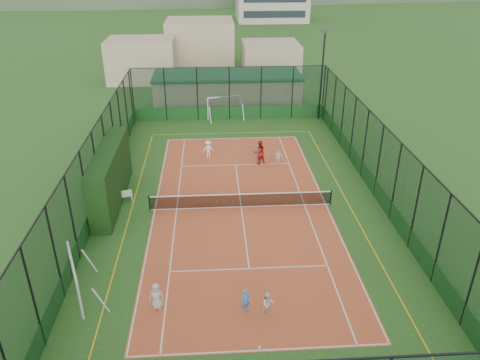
{
  "coord_description": "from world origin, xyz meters",
  "views": [
    {
      "loc": [
        -1.72,
        -25.91,
        15.07
      ],
      "look_at": [
        0.02,
        1.47,
        1.2
      ],
      "focal_mm": 35.0,
      "sensor_mm": 36.0,
      "label": 1
    }
  ],
  "objects_px": {
    "clubhouse": "(227,89)",
    "child_near_left": "(156,296)",
    "child_far_back": "(259,152)",
    "coach": "(260,152)",
    "child_near_right": "(268,304)",
    "child_far_right": "(278,157)",
    "floodlight_ne": "(322,76)",
    "white_bench": "(120,196)",
    "child_far_left": "(208,149)",
    "futsal_goal_far": "(224,108)",
    "futsal_goal_near": "(75,279)",
    "child_near_mid": "(246,301)"
  },
  "relations": [
    {
      "from": "futsal_goal_near",
      "to": "child_far_back",
      "type": "relative_size",
      "value": 2.6
    },
    {
      "from": "white_bench",
      "to": "child_far_left",
      "type": "bearing_deg",
      "value": 30.96
    },
    {
      "from": "futsal_goal_near",
      "to": "futsal_goal_far",
      "type": "relative_size",
      "value": 1.0
    },
    {
      "from": "clubhouse",
      "to": "futsal_goal_near",
      "type": "bearing_deg",
      "value": -105.47
    },
    {
      "from": "clubhouse",
      "to": "child_far_back",
      "type": "height_order",
      "value": "clubhouse"
    },
    {
      "from": "futsal_goal_near",
      "to": "child_near_left",
      "type": "xyz_separation_m",
      "value": [
        3.83,
        -1.01,
        -0.39
      ]
    },
    {
      "from": "clubhouse",
      "to": "child_near_mid",
      "type": "distance_m",
      "value": 31.54
    },
    {
      "from": "floodlight_ne",
      "to": "coach",
      "type": "xyz_separation_m",
      "value": [
        -6.76,
        -10.02,
        -3.19
      ]
    },
    {
      "from": "floodlight_ne",
      "to": "white_bench",
      "type": "xyz_separation_m",
      "value": [
        -16.4,
        -15.42,
        -3.69
      ]
    },
    {
      "from": "coach",
      "to": "child_near_left",
      "type": "bearing_deg",
      "value": 44.82
    },
    {
      "from": "white_bench",
      "to": "child_far_left",
      "type": "xyz_separation_m",
      "value": [
        5.73,
        6.78,
        0.28
      ]
    },
    {
      "from": "futsal_goal_far",
      "to": "child_far_left",
      "type": "bearing_deg",
      "value": -113.11
    },
    {
      "from": "child_far_back",
      "to": "child_far_left",
      "type": "bearing_deg",
      "value": -7.42
    },
    {
      "from": "futsal_goal_far",
      "to": "child_far_back",
      "type": "bearing_deg",
      "value": -90.0
    },
    {
      "from": "futsal_goal_near",
      "to": "child_near_mid",
      "type": "xyz_separation_m",
      "value": [
        7.89,
        -1.48,
        -0.45
      ]
    },
    {
      "from": "child_far_right",
      "to": "white_bench",
      "type": "bearing_deg",
      "value": 46.97
    },
    {
      "from": "child_far_right",
      "to": "coach",
      "type": "xyz_separation_m",
      "value": [
        -1.38,
        0.37,
        0.27
      ]
    },
    {
      "from": "clubhouse",
      "to": "futsal_goal_far",
      "type": "bearing_deg",
      "value": -95.66
    },
    {
      "from": "child_far_right",
      "to": "child_far_back",
      "type": "bearing_deg",
      "value": -14.72
    },
    {
      "from": "child_near_right",
      "to": "child_far_right",
      "type": "bearing_deg",
      "value": 72.39
    },
    {
      "from": "floodlight_ne",
      "to": "child_far_right",
      "type": "relative_size",
      "value": 6.37
    },
    {
      "from": "clubhouse",
      "to": "child_near_left",
      "type": "xyz_separation_m",
      "value": [
        -4.48,
        -31.05,
        -0.88
      ]
    },
    {
      "from": "futsal_goal_far",
      "to": "child_far_back",
      "type": "xyz_separation_m",
      "value": [
        2.35,
        -9.93,
        -0.43
      ]
    },
    {
      "from": "clubhouse",
      "to": "child_near_left",
      "type": "height_order",
      "value": "clubhouse"
    },
    {
      "from": "clubhouse",
      "to": "child_far_left",
      "type": "distance_m",
      "value": 14.22
    },
    {
      "from": "child_far_back",
      "to": "coach",
      "type": "xyz_separation_m",
      "value": [
        -0.03,
        -0.65,
        0.28
      ]
    },
    {
      "from": "child_far_right",
      "to": "child_far_back",
      "type": "relative_size",
      "value": 1.01
    },
    {
      "from": "child_far_right",
      "to": "child_near_mid",
      "type": "bearing_deg",
      "value": 99.42
    },
    {
      "from": "futsal_goal_near",
      "to": "child_near_left",
      "type": "relative_size",
      "value": 2.45
    },
    {
      "from": "child_near_left",
      "to": "clubhouse",
      "type": "bearing_deg",
      "value": 83.53
    },
    {
      "from": "white_bench",
      "to": "child_near_right",
      "type": "distance_m",
      "value": 13.78
    },
    {
      "from": "futsal_goal_far",
      "to": "child_far_right",
      "type": "bearing_deg",
      "value": -84.66
    },
    {
      "from": "child_near_mid",
      "to": "coach",
      "type": "height_order",
      "value": "coach"
    },
    {
      "from": "child_far_left",
      "to": "child_near_right",
      "type": "bearing_deg",
      "value": 85.26
    },
    {
      "from": "child_far_left",
      "to": "child_far_back",
      "type": "relative_size",
      "value": 1.1
    },
    {
      "from": "child_near_right",
      "to": "child_far_back",
      "type": "height_order",
      "value": "child_far_back"
    },
    {
      "from": "child_near_left",
      "to": "child_far_left",
      "type": "height_order",
      "value": "child_far_left"
    },
    {
      "from": "child_far_right",
      "to": "floodlight_ne",
      "type": "bearing_deg",
      "value": -94.97
    },
    {
      "from": "futsal_goal_far",
      "to": "child_near_mid",
      "type": "distance_m",
      "value": 26.68
    },
    {
      "from": "child_far_back",
      "to": "floodlight_ne",
      "type": "bearing_deg",
      "value": -122.65
    },
    {
      "from": "floodlight_ne",
      "to": "clubhouse",
      "type": "xyz_separation_m",
      "value": [
        -8.6,
        5.4,
        -2.55
      ]
    },
    {
      "from": "futsal_goal_near",
      "to": "child_far_left",
      "type": "distance_m",
      "value": 17.17
    },
    {
      "from": "futsal_goal_far",
      "to": "child_near_right",
      "type": "bearing_deg",
      "value": -101.05
    },
    {
      "from": "white_bench",
      "to": "child_near_mid",
      "type": "distance_m",
      "value": 13.0
    },
    {
      "from": "child_near_left",
      "to": "child_far_left",
      "type": "xyz_separation_m",
      "value": [
        2.41,
        17.0,
        0.03
      ]
    },
    {
      "from": "coach",
      "to": "child_near_right",
      "type": "bearing_deg",
      "value": 62.42
    },
    {
      "from": "child_near_mid",
      "to": "child_far_back",
      "type": "height_order",
      "value": "child_far_back"
    },
    {
      "from": "floodlight_ne",
      "to": "child_far_back",
      "type": "height_order",
      "value": "floodlight_ne"
    },
    {
      "from": "child_far_right",
      "to": "child_near_left",
      "type": "bearing_deg",
      "value": 85.66
    },
    {
      "from": "floodlight_ne",
      "to": "white_bench",
      "type": "relative_size",
      "value": 5.29
    }
  ]
}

